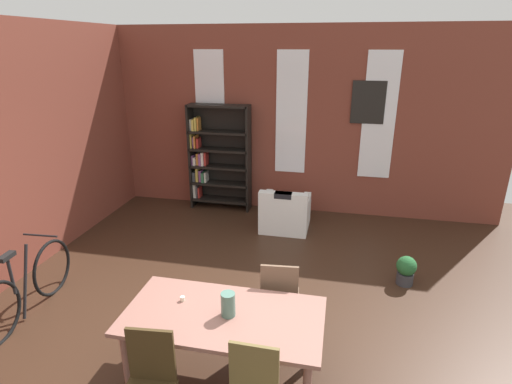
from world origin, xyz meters
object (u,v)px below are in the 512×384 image
object	(u,v)px
bookshelf_tall	(216,158)
bicycle_second	(26,288)
dining_chair_far_right	(280,297)
dining_table	(223,322)
potted_plant_by_shelf	(406,270)
vase_on_table	(228,304)
armchair_white	(285,213)

from	to	relation	value
bookshelf_tall	bicycle_second	world-z (taller)	bookshelf_tall
bookshelf_tall	dining_chair_far_right	bearing A→B (deg)	-63.12
dining_table	potted_plant_by_shelf	distance (m)	2.83
vase_on_table	potted_plant_by_shelf	xyz separation A→B (m)	(1.83, 2.06, -0.64)
dining_table	armchair_white	size ratio (longest dim) A/B	2.21
bookshelf_tall	potted_plant_by_shelf	xyz separation A→B (m)	(3.23, -2.09, -0.78)
bookshelf_tall	bicycle_second	bearing A→B (deg)	-107.55
vase_on_table	bicycle_second	size ratio (longest dim) A/B	0.13
dining_chair_far_right	armchair_white	size ratio (longest dim) A/B	1.17
vase_on_table	dining_table	bearing A→B (deg)	180.00
vase_on_table	armchair_white	world-z (taller)	vase_on_table
bookshelf_tall	potted_plant_by_shelf	bearing A→B (deg)	-32.89
dining_table	bookshelf_tall	xyz separation A→B (m)	(-1.35, 4.15, 0.34)
armchair_white	bicycle_second	world-z (taller)	bicycle_second
dining_table	vase_on_table	size ratio (longest dim) A/B	8.00
dining_table	dining_chair_far_right	distance (m)	0.81
dining_chair_far_right	potted_plant_by_shelf	bearing A→B (deg)	43.06
dining_table	armchair_white	distance (m)	3.47
armchair_white	bicycle_second	xyz separation A→B (m)	(-2.59, -2.97, 0.08)
vase_on_table	dining_chair_far_right	distance (m)	0.84
dining_table	dining_chair_far_right	bearing A→B (deg)	59.00
dining_table	potted_plant_by_shelf	bearing A→B (deg)	47.54
bookshelf_tall	potted_plant_by_shelf	size ratio (longest dim) A/B	4.97
dining_table	vase_on_table	xyz separation A→B (m)	(0.05, -0.00, 0.20)
vase_on_table	bicycle_second	xyz separation A→B (m)	(-2.56, 0.47, -0.49)
dining_table	potted_plant_by_shelf	size ratio (longest dim) A/B	4.48
vase_on_table	dining_chair_far_right	world-z (taller)	vase_on_table
potted_plant_by_shelf	armchair_white	bearing A→B (deg)	142.41
vase_on_table	potted_plant_by_shelf	bearing A→B (deg)	48.30
armchair_white	potted_plant_by_shelf	xyz separation A→B (m)	(1.80, -1.39, -0.07)
bicycle_second	potted_plant_by_shelf	xyz separation A→B (m)	(4.40, 1.58, -0.15)
dining_table	dining_chair_far_right	world-z (taller)	dining_chair_far_right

